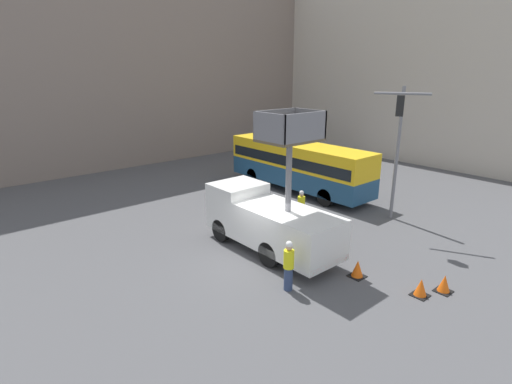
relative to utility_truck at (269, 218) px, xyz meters
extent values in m
plane|color=#4C4C4F|center=(-1.17, -0.36, -1.50)|extent=(120.00, 120.00, 0.00)
cube|color=gray|center=(-1.17, 23.79, 6.41)|extent=(44.00, 10.00, 15.83)
cube|color=#BCB2A3|center=(25.52, 5.85, 7.23)|extent=(10.00, 28.00, 17.47)
cube|color=silver|center=(0.00, 2.16, 0.04)|extent=(2.30, 1.98, 2.12)
cube|color=silver|center=(0.00, -1.13, -0.19)|extent=(2.30, 4.62, 1.66)
cube|color=red|center=(0.00, -3.39, -0.88)|extent=(2.25, 0.10, 0.24)
cylinder|color=black|center=(-1.00, 2.16, -0.97)|extent=(0.30, 1.06, 1.06)
cylinder|color=black|center=(1.00, 2.16, -0.97)|extent=(0.30, 1.06, 1.06)
cylinder|color=black|center=(-1.00, -1.13, -0.97)|extent=(0.30, 1.06, 1.06)
cylinder|color=black|center=(1.00, -1.13, -0.97)|extent=(0.30, 1.06, 1.06)
cylinder|color=slate|center=(0.00, -1.13, 2.07)|extent=(0.24, 0.24, 2.87)
cube|color=brown|center=(0.00, -1.13, 3.55)|extent=(2.26, 1.69, 0.10)
cube|color=slate|center=(-1.09, -1.13, 4.13)|extent=(0.08, 1.69, 1.05)
cube|color=slate|center=(1.09, -1.13, 4.13)|extent=(0.08, 1.69, 1.05)
cube|color=slate|center=(0.00, -0.33, 4.13)|extent=(2.26, 0.08, 1.05)
cube|color=slate|center=(0.00, -1.94, 4.13)|extent=(2.26, 0.08, 1.05)
cube|color=navy|center=(7.59, 5.49, -0.46)|extent=(2.48, 10.53, 1.20)
cube|color=yellow|center=(7.59, 5.49, 0.88)|extent=(2.48, 10.53, 1.47)
cube|color=black|center=(7.59, 5.49, 0.66)|extent=(2.50, 10.10, 0.65)
cylinder|color=black|center=(6.50, 8.75, -0.98)|extent=(0.30, 1.05, 1.05)
cylinder|color=black|center=(8.68, 8.75, -0.98)|extent=(0.30, 1.05, 1.05)
cylinder|color=black|center=(6.50, 2.23, -0.98)|extent=(0.30, 1.05, 1.05)
cylinder|color=black|center=(8.68, 2.23, -0.98)|extent=(0.30, 1.05, 1.05)
cylinder|color=slate|center=(7.68, -1.32, 1.94)|extent=(0.18, 0.18, 6.88)
cylinder|color=slate|center=(6.56, -1.91, 5.08)|extent=(1.28, 2.29, 0.13)
cube|color=black|center=(5.45, -2.49, 4.63)|extent=(0.43, 0.43, 0.90)
sphere|color=red|center=(5.45, -2.49, 4.88)|extent=(0.20, 0.20, 0.20)
cylinder|color=navy|center=(-1.69, -2.91, -1.07)|extent=(0.32, 0.32, 0.87)
cylinder|color=yellow|center=(-1.69, -2.91, -0.29)|extent=(0.38, 0.38, 0.69)
sphere|color=tan|center=(-1.69, -2.91, 0.18)|extent=(0.24, 0.24, 0.24)
sphere|color=white|center=(-1.69, -2.91, 0.28)|extent=(0.25, 0.25, 0.25)
cylinder|color=navy|center=(3.44, 1.30, -1.10)|extent=(0.32, 0.32, 0.81)
cylinder|color=yellow|center=(3.44, 1.30, -0.38)|extent=(0.38, 0.38, 0.64)
sphere|color=tan|center=(3.44, 1.30, 0.05)|extent=(0.22, 0.22, 0.22)
sphere|color=white|center=(3.44, 1.30, 0.15)|extent=(0.23, 0.23, 0.23)
cube|color=black|center=(2.45, -6.65, -1.49)|extent=(0.56, 0.56, 0.03)
cone|color=#F25B0F|center=(2.45, -6.65, -1.18)|extent=(0.45, 0.45, 0.64)
cube|color=black|center=(1.00, -3.97, -1.49)|extent=(0.59, 0.59, 0.03)
cone|color=#F25B0F|center=(1.00, -3.97, -1.17)|extent=(0.47, 0.47, 0.67)
cube|color=black|center=(1.56, -6.24, -1.49)|extent=(0.57, 0.57, 0.03)
cone|color=#F25B0F|center=(1.56, -6.24, -1.18)|extent=(0.46, 0.46, 0.65)
camera|label=1|loc=(-10.92, -11.87, 6.18)|focal=28.00mm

